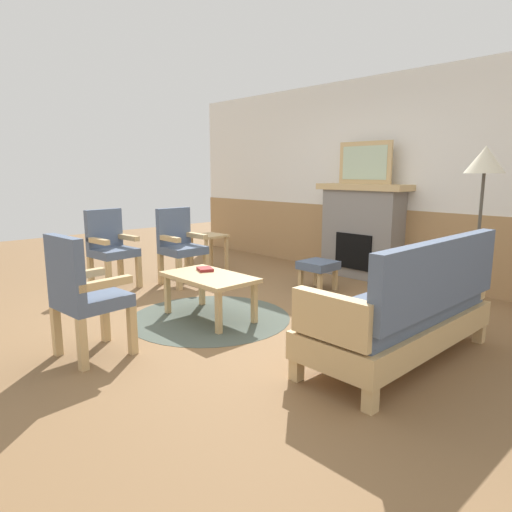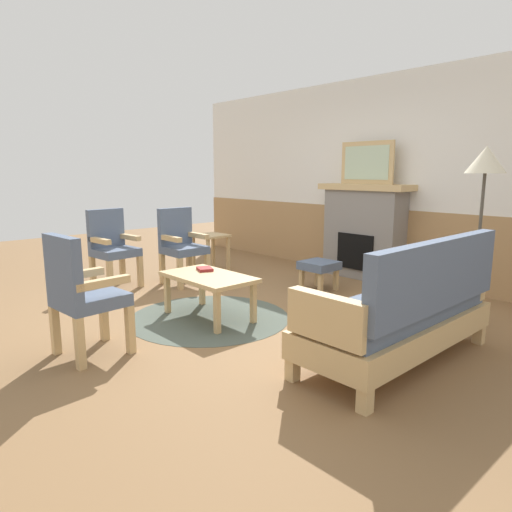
% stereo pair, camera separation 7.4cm
% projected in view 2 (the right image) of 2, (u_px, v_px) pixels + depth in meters
% --- Properties ---
extents(ground_plane, '(14.00, 14.00, 0.00)m').
position_uv_depth(ground_plane, '(231.00, 312.00, 4.77)').
color(ground_plane, olive).
extents(wall_back, '(7.20, 0.14, 2.70)m').
position_uv_depth(wall_back, '(376.00, 181.00, 6.25)').
color(wall_back, white).
rests_on(wall_back, ground_plane).
extents(fireplace, '(1.30, 0.44, 1.28)m').
position_uv_depth(fireplace, '(364.00, 231.00, 6.21)').
color(fireplace, gray).
rests_on(fireplace, ground_plane).
extents(framed_picture, '(0.80, 0.04, 0.56)m').
position_uv_depth(framed_picture, '(367.00, 163.00, 6.04)').
color(framed_picture, tan).
rests_on(framed_picture, fireplace).
extents(couch, '(0.70, 1.80, 0.98)m').
position_uv_depth(couch, '(403.00, 312.00, 3.44)').
color(couch, tan).
rests_on(couch, ground_plane).
extents(coffee_table, '(0.96, 0.56, 0.44)m').
position_uv_depth(coffee_table, '(208.00, 280.00, 4.51)').
color(coffee_table, tan).
rests_on(coffee_table, ground_plane).
extents(round_rug, '(1.61, 1.61, 0.01)m').
position_uv_depth(round_rug, '(209.00, 317.00, 4.58)').
color(round_rug, '#4C564C').
rests_on(round_rug, ground_plane).
extents(book_on_table, '(0.22, 0.20, 0.03)m').
position_uv_depth(book_on_table, '(205.00, 269.00, 4.70)').
color(book_on_table, maroon).
rests_on(book_on_table, coffee_table).
extents(footstool, '(0.40, 0.40, 0.36)m').
position_uv_depth(footstool, '(319.00, 267.00, 5.60)').
color(footstool, tan).
rests_on(footstool, ground_plane).
extents(armchair_near_fireplace, '(0.52, 0.52, 0.98)m').
position_uv_depth(armchair_near_fireplace, '(112.00, 245.00, 5.73)').
color(armchair_near_fireplace, tan).
rests_on(armchair_near_fireplace, ground_plane).
extents(armchair_by_window_left, '(0.48, 0.48, 0.98)m').
position_uv_depth(armchair_by_window_left, '(181.00, 242.00, 5.91)').
color(armchair_by_window_left, tan).
rests_on(armchair_by_window_left, ground_plane).
extents(armchair_front_left, '(0.51, 0.51, 0.98)m').
position_uv_depth(armchair_front_left, '(81.00, 290.00, 3.53)').
color(armchair_front_left, tan).
rests_on(armchair_front_left, ground_plane).
extents(side_table, '(0.44, 0.44, 0.55)m').
position_uv_depth(side_table, '(211.00, 242.00, 6.58)').
color(side_table, tan).
rests_on(side_table, ground_plane).
extents(floor_lamp_by_couch, '(0.36, 0.36, 1.68)m').
position_uv_depth(floor_lamp_by_couch, '(485.00, 171.00, 4.19)').
color(floor_lamp_by_couch, '#332D28').
rests_on(floor_lamp_by_couch, ground_plane).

